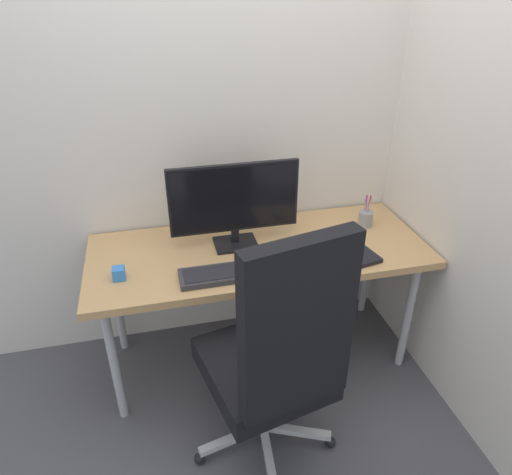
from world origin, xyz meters
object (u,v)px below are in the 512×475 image
Objects in this scene: mouse at (308,262)px; desk_clamp_accessory at (119,273)px; keyboard at (231,273)px; pen_holder at (366,218)px; notebook at (356,254)px; office_chair at (276,357)px; monitor at (234,201)px.

desk_clamp_accessory is at bearing 179.49° from mouse.
keyboard is 4.48× the size of mouse.
keyboard is 0.85m from pen_holder.
desk_clamp_accessory is at bearing 164.99° from notebook.
office_chair is 21.09× the size of desk_clamp_accessory.
monitor reaches higher than mouse.
pen_holder is (0.70, 0.72, 0.17)m from office_chair.
mouse is at bearing -144.77° from pen_holder.
keyboard is 0.50m from desk_clamp_accessory.
notebook is (-0.17, -0.27, -0.03)m from pen_holder.
mouse is at bearing -43.80° from monitor.
desk_clamp_accessory is (-0.85, 0.09, 0.01)m from mouse.
desk_clamp_accessory is at bearing 169.49° from keyboard.
mouse reaches higher than keyboard.
mouse is (0.36, -0.00, 0.00)m from keyboard.
notebook is at bearing 2.43° from keyboard.
mouse is (0.29, -0.28, -0.22)m from monitor.
mouse is 0.86m from desk_clamp_accessory.
keyboard reaches higher than notebook.
keyboard is 8.21× the size of desk_clamp_accessory.
office_chair is 1.02m from pen_holder.
pen_holder reaches higher than keyboard.
office_chair is at bearing -116.99° from mouse.
notebook is (0.55, -0.25, -0.22)m from monitor.
monitor is 0.36m from keyboard.
keyboard is (-0.07, -0.28, -0.22)m from monitor.
mouse is 0.60× the size of pen_holder.
office_chair is at bearing -134.01° from pen_holder.
office_chair is 0.52m from mouse.
mouse is at bearing 174.51° from notebook.
mouse is 0.49× the size of notebook.
notebook is (0.53, 0.45, 0.13)m from office_chair.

